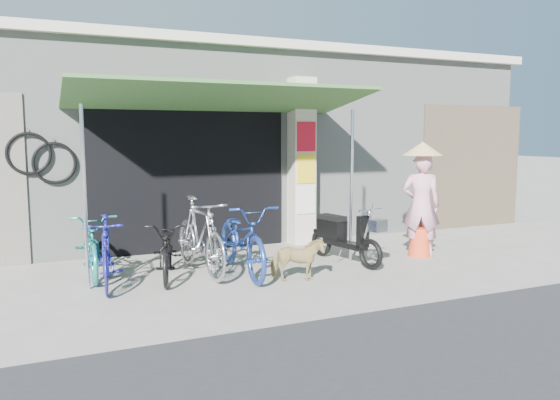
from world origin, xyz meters
name	(u,v)px	position (x,y,z in m)	size (l,w,h in m)	color
ground	(322,279)	(0.00, 0.00, 0.00)	(80.00, 80.00, 0.00)	gray
bicycle_shop	(213,142)	(0.00, 5.09, 1.83)	(12.30, 5.30, 3.66)	gray
shop_pillar	(301,162)	(0.85, 2.45, 1.50)	(0.42, 0.44, 3.00)	beige
awning	(222,100)	(-0.90, 1.63, 2.51)	(4.60, 1.88, 2.72)	#335E2A
neighbour_right	(472,167)	(5.00, 2.59, 1.30)	(2.60, 0.06, 2.60)	brown
bike_teal	(92,244)	(-2.89, 1.47, 0.46)	(0.61, 1.75, 0.92)	#1B7B77
bike_blue	(106,252)	(-2.76, 0.78, 0.46)	(0.44, 1.54, 0.93)	navy
bike_black	(168,249)	(-1.94, 0.88, 0.41)	(0.54, 1.56, 0.82)	black
bike_silver	(200,236)	(-1.46, 0.96, 0.55)	(0.52, 1.84, 1.10)	#A9A8AD
bike_navy	(242,238)	(-0.91, 0.71, 0.52)	(0.68, 1.96, 1.03)	navy
street_dog	(297,260)	(-0.37, 0.02, 0.30)	(0.32, 0.71, 0.60)	tan
moped	(343,236)	(0.77, 0.77, 0.41)	(0.56, 1.58, 0.90)	black
nun	(421,201)	(2.15, 0.64, 0.92)	(0.74, 0.68, 1.87)	#D08C9D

